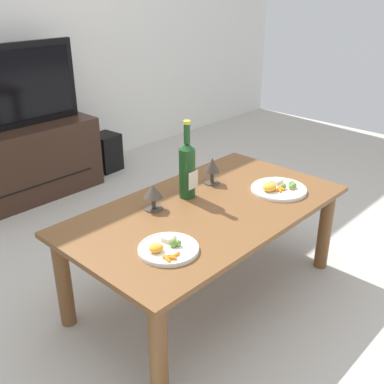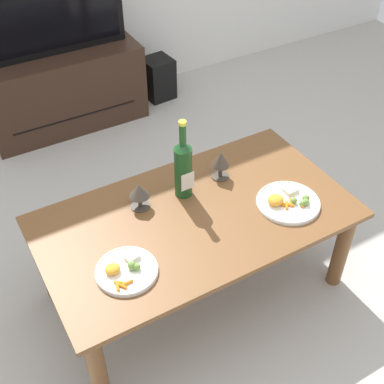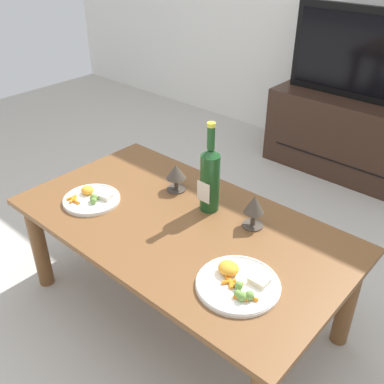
# 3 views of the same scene
# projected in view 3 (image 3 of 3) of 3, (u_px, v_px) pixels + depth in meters

# --- Properties ---
(ground_plane) EXTENTS (6.40, 6.40, 0.00)m
(ground_plane) POSITION_uv_depth(u_px,v_px,m) (182.00, 308.00, 2.00)
(ground_plane) COLOR #B7B2A8
(dining_table) EXTENTS (1.35, 0.75, 0.48)m
(dining_table) POSITION_uv_depth(u_px,v_px,m) (181.00, 237.00, 1.79)
(dining_table) COLOR brown
(dining_table) RESTS_ON ground_plane
(tv_stand) EXTENTS (1.05, 0.41, 0.52)m
(tv_stand) POSITION_uv_depth(u_px,v_px,m) (348.00, 136.00, 2.97)
(tv_stand) COLOR #382319
(tv_stand) RESTS_ON ground_plane
(tv_screen) EXTENTS (0.94, 0.05, 0.56)m
(tv_screen) POSITION_uv_depth(u_px,v_px,m) (364.00, 55.00, 2.68)
(tv_screen) COLOR black
(tv_screen) RESTS_ON tv_stand
(wine_bottle) EXTENTS (0.08, 0.08, 0.38)m
(wine_bottle) POSITION_uv_depth(u_px,v_px,m) (210.00, 177.00, 1.75)
(wine_bottle) COLOR #19471E
(wine_bottle) RESTS_ON dining_table
(goblet_left) EXTENTS (0.09, 0.09, 0.12)m
(goblet_left) POSITION_uv_depth(u_px,v_px,m) (176.00, 173.00, 1.92)
(goblet_left) COLOR #473D33
(goblet_left) RESTS_ON dining_table
(goblet_right) EXTENTS (0.08, 0.08, 0.14)m
(goblet_right) POSITION_uv_depth(u_px,v_px,m) (254.00, 206.00, 1.68)
(goblet_right) COLOR #473D33
(goblet_right) RESTS_ON dining_table
(dinner_plate_left) EXTENTS (0.24, 0.24, 0.04)m
(dinner_plate_left) POSITION_uv_depth(u_px,v_px,m) (92.00, 199.00, 1.88)
(dinner_plate_left) COLOR white
(dinner_plate_left) RESTS_ON dining_table
(dinner_plate_right) EXTENTS (0.28, 0.28, 0.05)m
(dinner_plate_right) POSITION_uv_depth(u_px,v_px,m) (238.00, 283.00, 1.44)
(dinner_plate_right) COLOR white
(dinner_plate_right) RESTS_ON dining_table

